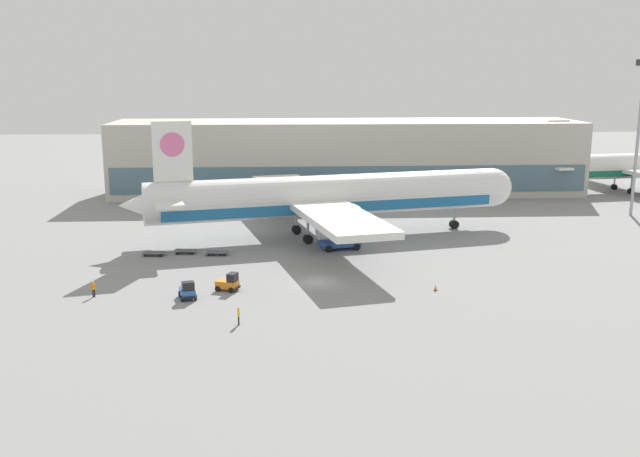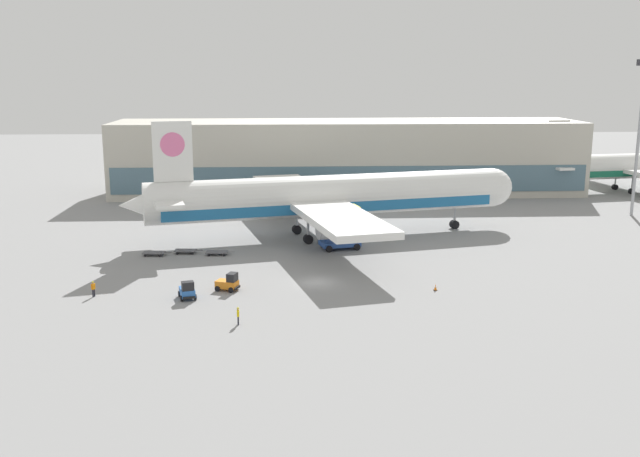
{
  "view_description": "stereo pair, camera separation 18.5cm",
  "coord_description": "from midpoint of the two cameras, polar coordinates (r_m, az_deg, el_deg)",
  "views": [
    {
      "loc": [
        -3.79,
        -77.39,
        23.34
      ],
      "look_at": [
        0.9,
        10.19,
        4.0
      ],
      "focal_mm": 40.0,
      "sensor_mm": 36.0,
      "label": 1
    },
    {
      "loc": [
        -3.61,
        -77.39,
        23.34
      ],
      "look_at": [
        0.9,
        10.19,
        4.0
      ],
      "focal_mm": 40.0,
      "sensor_mm": 36.0,
      "label": 2
    }
  ],
  "objects": [
    {
      "name": "airplane_distant",
      "position": [
        154.86,
        24.0,
        4.54
      ],
      "size": [
        48.81,
        41.1,
        14.36
      ],
      "rotation": [
        0.0,
        0.0,
        0.16
      ],
      "color": "white",
      "rests_on": "ground_plane"
    },
    {
      "name": "light_mast",
      "position": [
        127.48,
        24.12,
        7.39
      ],
      "size": [
        2.8,
        0.5,
        25.27
      ],
      "color": "#9EA0A5",
      "rests_on": "ground_plane"
    },
    {
      "name": "baggage_dolly_third",
      "position": [
        93.62,
        -8.3,
        -1.89
      ],
      "size": [
        3.74,
        1.66,
        0.48
      ],
      "rotation": [
        0.0,
        0.0,
        -0.06
      ],
      "color": "#56565B",
      "rests_on": "ground_plane"
    },
    {
      "name": "ground_plane",
      "position": [
        80.92,
        -0.32,
        -4.33
      ],
      "size": [
        400.0,
        400.0,
        0.0
      ],
      "primitive_type": "plane",
      "color": "gray"
    },
    {
      "name": "baggage_tug_foreground",
      "position": [
        78.38,
        -7.39,
        -4.32
      ],
      "size": [
        2.78,
        2.33,
        2.0
      ],
      "rotation": [
        0.0,
        0.0,
        -0.37
      ],
      "color": "orange",
      "rests_on": "ground_plane"
    },
    {
      "name": "airplane_main",
      "position": [
        101.55,
        0.32,
        2.51
      ],
      "size": [
        57.2,
        48.56,
        17.0
      ],
      "rotation": [
        0.0,
        0.0,
        0.23
      ],
      "color": "white",
      "rests_on": "ground_plane"
    },
    {
      "name": "ground_crew_near",
      "position": [
        67.88,
        -6.61,
        -6.85
      ],
      "size": [
        0.25,
        0.57,
        1.73
      ],
      "rotation": [
        0.0,
        0.0,
        4.8
      ],
      "color": "black",
      "rests_on": "ground_plane"
    },
    {
      "name": "traffic_cone_near",
      "position": [
        78.95,
        9.17,
        -4.66
      ],
      "size": [
        0.4,
        0.4,
        0.72
      ],
      "color": "black",
      "rests_on": "ground_plane"
    },
    {
      "name": "terminal_building",
      "position": [
        140.54,
        2.11,
        5.75
      ],
      "size": [
        90.0,
        18.2,
        14.0
      ],
      "color": "#BCB7A8",
      "rests_on": "ground_plane"
    },
    {
      "name": "baggage_dolly_lead",
      "position": [
        94.85,
        -13.2,
        -1.9
      ],
      "size": [
        3.74,
        1.66,
        0.48
      ],
      "rotation": [
        0.0,
        0.0,
        -0.06
      ],
      "color": "#56565B",
      "rests_on": "ground_plane"
    },
    {
      "name": "baggage_tug_mid",
      "position": [
        76.23,
        -10.62,
        -4.92
      ],
      "size": [
        2.19,
        2.73,
        2.0
      ],
      "rotation": [
        0.0,
        0.0,
        -1.29
      ],
      "color": "#2D66B7",
      "rests_on": "ground_plane"
    },
    {
      "name": "scissor_lift_loader",
      "position": [
        95.62,
        1.52,
        -0.35
      ],
      "size": [
        5.75,
        4.37,
        5.81
      ],
      "rotation": [
        0.0,
        0.0,
        0.23
      ],
      "color": "#284C99",
      "rests_on": "ground_plane"
    },
    {
      "name": "ground_crew_far",
      "position": [
        79.28,
        -17.74,
        -4.54
      ],
      "size": [
        0.38,
        0.49,
        1.71
      ],
      "rotation": [
        0.0,
        0.0,
        4.12
      ],
      "color": "black",
      "rests_on": "ground_plane"
    },
    {
      "name": "baggage_dolly_second",
      "position": [
        95.09,
        -10.77,
        -1.75
      ],
      "size": [
        3.74,
        1.66,
        0.48
      ],
      "rotation": [
        0.0,
        0.0,
        -0.06
      ],
      "color": "#56565B",
      "rests_on": "ground_plane"
    }
  ]
}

